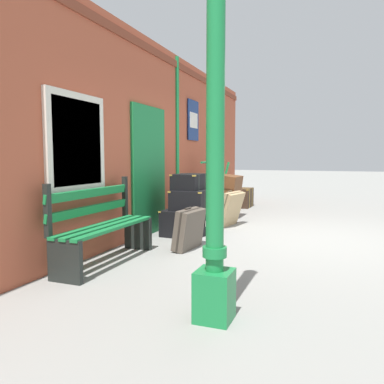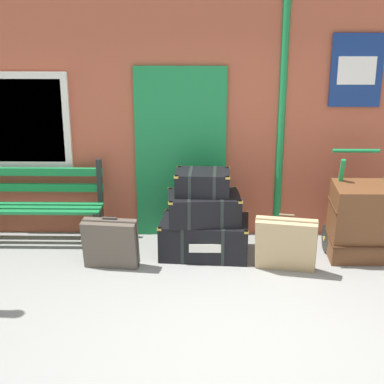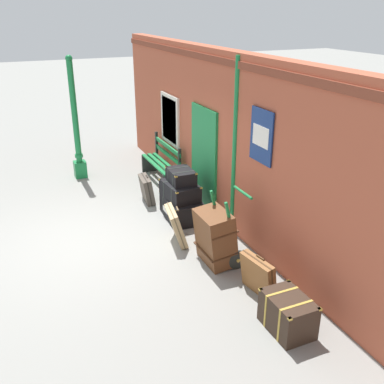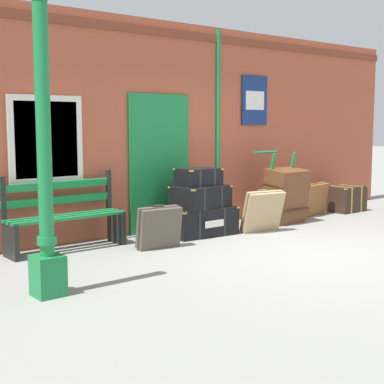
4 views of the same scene
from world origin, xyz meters
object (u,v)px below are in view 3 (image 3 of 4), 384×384
(steamer_trunk_base, at_px, (182,208))
(large_brown_trunk, at_px, (215,237))
(porters_trolley, at_px, (225,245))
(corner_trunk, at_px, (288,314))
(lamp_post, at_px, (77,134))
(steamer_trunk_top, at_px, (181,176))
(suitcase_umber, at_px, (147,189))
(suitcase_slate, at_px, (176,226))
(steamer_trunk_middle, at_px, (180,191))
(platform_bench, at_px, (162,163))
(suitcase_caramel, at_px, (258,276))

(steamer_trunk_base, relative_size, large_brown_trunk, 1.14)
(porters_trolley, xyz_separation_m, corner_trunk, (1.84, -0.06, -0.03))
(lamp_post, relative_size, steamer_trunk_base, 2.74)
(steamer_trunk_top, xyz_separation_m, corner_trunk, (3.62, -0.02, -0.63))
(large_brown_trunk, xyz_separation_m, suitcase_umber, (-2.78, -0.24, -0.18))
(steamer_trunk_top, xyz_separation_m, porters_trolley, (1.78, 0.03, -0.60))
(lamp_post, xyz_separation_m, suitcase_umber, (2.07, 1.02, -0.81))
(suitcase_slate, bearing_deg, steamer_trunk_middle, 153.46)
(platform_bench, bearing_deg, suitcase_umber, -35.73)
(corner_trunk, bearing_deg, steamer_trunk_top, 179.66)
(suitcase_umber, height_order, suitcase_caramel, suitcase_caramel)
(lamp_post, height_order, suitcase_umber, lamp_post)
(steamer_trunk_top, relative_size, suitcase_caramel, 0.97)
(steamer_trunk_base, bearing_deg, large_brown_trunk, -4.68)
(lamp_post, relative_size, suitcase_slate, 4.20)
(steamer_trunk_middle, height_order, suitcase_umber, steamer_trunk_middle)
(lamp_post, distance_m, steamer_trunk_base, 3.52)
(porters_trolley, bearing_deg, steamer_trunk_base, -178.89)
(large_brown_trunk, bearing_deg, porters_trolley, 90.00)
(suitcase_umber, bearing_deg, corner_trunk, 4.47)
(steamer_trunk_middle, xyz_separation_m, suitcase_slate, (0.88, -0.44, -0.26))
(suitcase_umber, bearing_deg, suitcase_caramel, 6.44)
(porters_trolley, bearing_deg, suitcase_umber, -171.50)
(steamer_trunk_top, xyz_separation_m, large_brown_trunk, (1.78, -0.14, -0.41))
(lamp_post, distance_m, suitcase_slate, 4.15)
(lamp_post, height_order, large_brown_trunk, lamp_post)
(steamer_trunk_base, xyz_separation_m, large_brown_trunk, (1.75, -0.14, 0.25))
(steamer_trunk_base, bearing_deg, porters_trolley, 1.11)
(steamer_trunk_top, relative_size, corner_trunk, 0.91)
(steamer_trunk_base, bearing_deg, suitcase_umber, -159.67)
(lamp_post, xyz_separation_m, steamer_trunk_top, (3.08, 1.40, -0.22))
(steamer_trunk_middle, xyz_separation_m, corner_trunk, (3.60, 0.01, -0.34))
(suitcase_slate, relative_size, corner_trunk, 1.00)
(steamer_trunk_base, relative_size, steamer_trunk_top, 1.69)
(platform_bench, height_order, large_brown_trunk, platform_bench)
(platform_bench, bearing_deg, suitcase_slate, -15.59)
(suitcase_slate, bearing_deg, suitcase_umber, 177.42)
(large_brown_trunk, height_order, suitcase_umber, large_brown_trunk)
(steamer_trunk_middle, height_order, steamer_trunk_top, steamer_trunk_top)
(suitcase_caramel, bearing_deg, steamer_trunk_base, -179.05)
(steamer_trunk_base, relative_size, corner_trunk, 1.53)
(porters_trolley, distance_m, suitcase_slate, 1.02)
(platform_bench, height_order, steamer_trunk_middle, platform_bench)
(platform_bench, relative_size, steamer_trunk_middle, 1.89)
(steamer_trunk_top, height_order, suitcase_slate, steamer_trunk_top)
(suitcase_umber, xyz_separation_m, corner_trunk, (4.62, 0.36, -0.04))
(large_brown_trunk, height_order, corner_trunk, large_brown_trunk)
(suitcase_slate, relative_size, suitcase_caramel, 1.06)
(lamp_post, xyz_separation_m, large_brown_trunk, (4.85, 1.26, -0.63))
(porters_trolley, bearing_deg, corner_trunk, -1.71)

